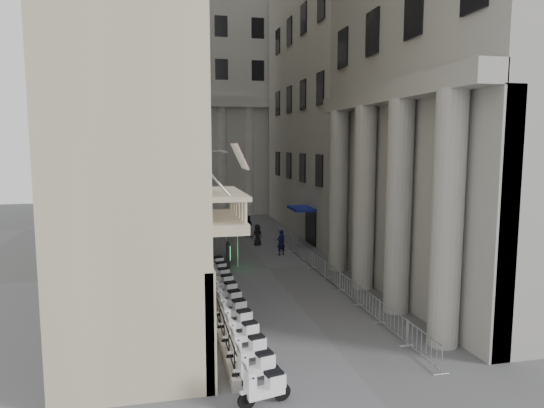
{
  "coord_description": "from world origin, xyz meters",
  "views": [
    {
      "loc": [
        -6.41,
        -10.56,
        7.93
      ],
      "look_at": [
        -0.32,
        16.64,
        4.5
      ],
      "focal_mm": 32.0,
      "sensor_mm": 36.0,
      "label": 1
    }
  ],
  "objects_px": {
    "security_tent": "(214,222)",
    "info_kiosk": "(228,255)",
    "scooter_0": "(265,405)",
    "street_lamp": "(199,193)",
    "pedestrian_a": "(281,242)",
    "pedestrian_b": "(248,226)"
  },
  "relations": [
    {
      "from": "scooter_0",
      "to": "pedestrian_a",
      "type": "height_order",
      "value": "pedestrian_a"
    },
    {
      "from": "scooter_0",
      "to": "pedestrian_b",
      "type": "relative_size",
      "value": 0.79
    },
    {
      "from": "security_tent",
      "to": "scooter_0",
      "type": "bearing_deg",
      "value": -90.97
    },
    {
      "from": "pedestrian_a",
      "to": "pedestrian_b",
      "type": "relative_size",
      "value": 0.98
    },
    {
      "from": "info_kiosk",
      "to": "pedestrian_a",
      "type": "xyz_separation_m",
      "value": [
        4.2,
        2.81,
        0.11
      ]
    },
    {
      "from": "pedestrian_a",
      "to": "pedestrian_b",
      "type": "distance_m",
      "value": 7.42
    },
    {
      "from": "street_lamp",
      "to": "pedestrian_a",
      "type": "height_order",
      "value": "street_lamp"
    },
    {
      "from": "street_lamp",
      "to": "pedestrian_b",
      "type": "xyz_separation_m",
      "value": [
        4.46,
        5.49,
        -3.49
      ]
    },
    {
      "from": "security_tent",
      "to": "street_lamp",
      "type": "distance_m",
      "value": 3.73
    },
    {
      "from": "info_kiosk",
      "to": "pedestrian_a",
      "type": "height_order",
      "value": "pedestrian_a"
    },
    {
      "from": "security_tent",
      "to": "street_lamp",
      "type": "height_order",
      "value": "street_lamp"
    },
    {
      "from": "street_lamp",
      "to": "info_kiosk",
      "type": "relative_size",
      "value": 4.63
    },
    {
      "from": "info_kiosk",
      "to": "pedestrian_b",
      "type": "xyz_separation_m",
      "value": [
        3.03,
        10.14,
        0.13
      ]
    },
    {
      "from": "security_tent",
      "to": "info_kiosk",
      "type": "relative_size",
      "value": 2.57
    },
    {
      "from": "security_tent",
      "to": "info_kiosk",
      "type": "distance_m",
      "value": 2.54
    },
    {
      "from": "street_lamp",
      "to": "pedestrian_a",
      "type": "relative_size",
      "value": 4.05
    },
    {
      "from": "street_lamp",
      "to": "info_kiosk",
      "type": "height_order",
      "value": "street_lamp"
    },
    {
      "from": "security_tent",
      "to": "pedestrian_a",
      "type": "height_order",
      "value": "security_tent"
    },
    {
      "from": "pedestrian_a",
      "to": "pedestrian_b",
      "type": "height_order",
      "value": "pedestrian_b"
    },
    {
      "from": "street_lamp",
      "to": "pedestrian_b",
      "type": "distance_m",
      "value": 7.89
    },
    {
      "from": "scooter_0",
      "to": "street_lamp",
      "type": "xyz_separation_m",
      "value": [
        -0.37,
        21.43,
        4.43
      ]
    },
    {
      "from": "security_tent",
      "to": "info_kiosk",
      "type": "height_order",
      "value": "security_tent"
    }
  ]
}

